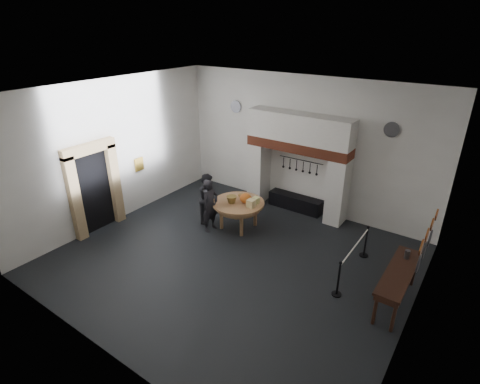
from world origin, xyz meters
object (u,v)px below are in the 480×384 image
Objects in this scene: visitor_far at (208,198)px; side_table at (400,272)px; work_table at (238,203)px; barrier_post_near at (338,279)px; iron_range at (295,202)px; visitor_near at (210,205)px; barrier_post_far at (366,242)px.

visitor_far is 6.05m from side_table.
barrier_post_near is at bearing -19.02° from work_table.
side_table is (4.10, -2.98, 0.62)m from iron_range.
visitor_near reaches higher than visitor_far.
visitor_near reaches higher than work_table.
iron_range is 0.86× the size of side_table.
side_table is 2.44× the size of barrier_post_far.
visitor_far is at bearing 49.60° from visitor_near.
visitor_near is 4.64m from barrier_post_far.
barrier_post_near is 1.00× the size of barrier_post_far.
visitor_far is 4.96m from barrier_post_near.
side_table reaches higher than work_table.
visitor_near is 0.76× the size of side_table.
work_table is (-0.90, -2.16, 0.59)m from iron_range.
iron_range is at bearing 129.95° from barrier_post_near.
barrier_post_near reaches higher than iron_range.
visitor_near is at bearing -134.45° from work_table.
barrier_post_far reaches higher than work_table.
work_table is at bearing -39.85° from visitor_near.
iron_range is 5.11m from side_table.
visitor_near is at bearing -163.43° from barrier_post_far.
visitor_near reaches higher than iron_range.
visitor_near is 4.50m from barrier_post_near.
barrier_post_far is at bearing 10.23° from work_table.
barrier_post_near is at bearing -94.17° from visitor_near.
visitor_near is at bearing -157.10° from visitor_far.
visitor_near is (-0.62, -0.63, 0.00)m from work_table.
visitor_near is 5.62m from side_table.
visitor_near reaches higher than barrier_post_near.
visitor_far is 0.75× the size of side_table.
iron_range is 2.11× the size of barrier_post_far.
visitor_near is at bearing -118.54° from iron_range.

